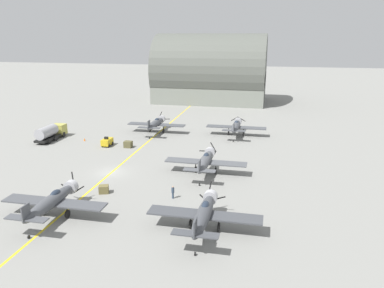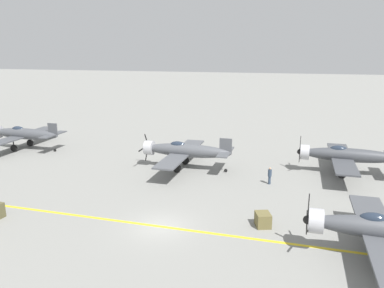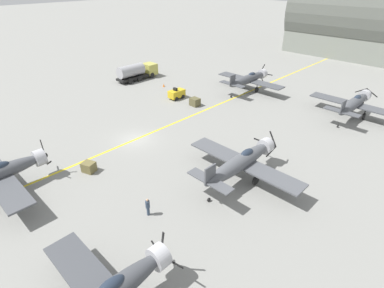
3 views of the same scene
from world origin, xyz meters
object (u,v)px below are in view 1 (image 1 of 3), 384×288
ground_crew_walking (173,192)px  airplane_far_center (156,123)px  airplane_far_right (236,126)px  tow_tractor (107,142)px  airplane_mid_right (205,161)px  traffic_cone (85,139)px  hangar (211,75)px  supply_crate_mid_lane (104,189)px  airplane_near_center (52,201)px  supply_crate_by_tanker (128,144)px  fuel_tanker (51,132)px  airplane_near_right (204,214)px

ground_crew_walking → airplane_far_center: bearing=111.0°
airplane_far_right → tow_tractor: (-22.43, -12.07, -1.22)m
airplane_far_right → airplane_mid_right: bearing=-99.2°
airplane_far_center → airplane_mid_right: (14.18, -21.35, 0.00)m
tow_tractor → ground_crew_walking: (17.71, -19.70, 0.12)m
airplane_mid_right → traffic_cone: 28.86m
ground_crew_walking → hangar: size_ratio=0.05×
airplane_mid_right → supply_crate_mid_lane: airplane_mid_right is taller
airplane_near_center → supply_crate_mid_lane: airplane_near_center is taller
ground_crew_walking → airplane_far_right: bearing=81.6°
tow_tractor → supply_crate_by_tanker: (4.13, -0.11, -0.21)m
fuel_tanker → traffic_cone: size_ratio=14.55×
hangar → tow_tractor: bearing=-101.6°
tow_tractor → ground_crew_walking: bearing=-48.0°
supply_crate_mid_lane → traffic_cone: size_ratio=2.22×
tow_tractor → ground_crew_walking: size_ratio=1.56×
ground_crew_walking → hangar: (-7.00, 71.68, 7.03)m
fuel_tanker → traffic_cone: 6.81m
fuel_tanker → tow_tractor: bearing=-7.4°
supply_crate_by_tanker → traffic_cone: supply_crate_by_tanker is taller
airplane_near_right → airplane_near_center: bearing=168.5°
airplane_near_right → supply_crate_by_tanker: 32.77m
supply_crate_by_tanker → ground_crew_walking: bearing=-55.3°
airplane_far_right → airplane_mid_right: 22.60m
supply_crate_by_tanker → traffic_cone: bearing=166.6°
tow_tractor → supply_crate_by_tanker: bearing=-1.6°
airplane_mid_right → airplane_near_right: bearing=-69.0°
airplane_near_right → traffic_cone: size_ratio=21.82×
airplane_near_right → airplane_mid_right: bearing=86.3°
airplane_far_center → hangar: size_ratio=0.37×
airplane_far_center → airplane_near_center: (0.02, -38.38, 0.00)m
airplane_near_center → fuel_tanker: bearing=133.9°
airplane_far_center → ground_crew_walking: (11.74, -30.64, -1.10)m
supply_crate_by_tanker → hangar: hangar is taller
fuel_tanker → supply_crate_mid_lane: size_ratio=6.56×
supply_crate_by_tanker → hangar: 53.03m
airplane_near_center → fuel_tanker: size_ratio=1.50×
airplane_far_center → tow_tractor: size_ratio=4.62×
airplane_near_right → supply_crate_by_tanker: (-18.82, 26.79, -1.43)m
traffic_cone → supply_crate_by_tanker: bearing=-13.4°
supply_crate_mid_lane → hangar: bearing=88.3°
airplane_near_center → tow_tractor: bearing=113.9°
airplane_far_center → airplane_near_center: 38.38m
airplane_far_right → airplane_near_center: 42.80m
airplane_mid_right → supply_crate_mid_lane: (-11.61, -9.54, -1.50)m
airplane_near_right → tow_tractor: size_ratio=4.62×
airplane_mid_right → supply_crate_by_tanker: size_ratio=8.66×
supply_crate_mid_lane → traffic_cone: supply_crate_mid_lane is taller
airplane_mid_right → fuel_tanker: size_ratio=1.50×
supply_crate_by_tanker → fuel_tanker: bearing=174.0°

